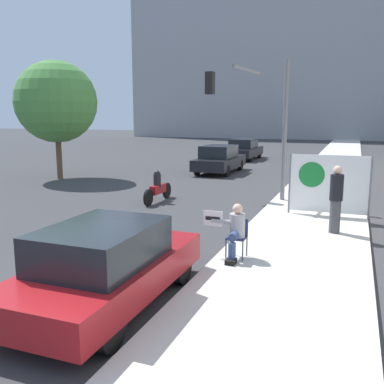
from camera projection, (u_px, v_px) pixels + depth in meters
The scene contains 12 objects.
ground_plane at pixel (55, 316), 6.88m from camera, with size 160.00×160.00×0.00m, color #38383A.
sidewalk_curb at pixel (326, 185), 19.53m from camera, with size 3.24×90.00×0.13m, color beige.
building_backdrop_far at pixel (315, 32), 60.24m from camera, with size 52.00×12.00×29.54m.
seated_protester at pixel (235, 230), 9.19m from camera, with size 0.95×0.77×1.19m.
jogger_on_sidewalk at pixel (336, 199), 11.18m from camera, with size 0.34×0.34×1.78m.
protest_banner at pixel (328, 184), 13.09m from camera, with size 2.42×0.06×1.88m.
traffic_light_pole at pixel (253, 106), 15.69m from camera, with size 3.16×2.93×5.00m.
parked_car_curbside at pixel (106, 265), 7.15m from camera, with size 1.82×4.15×1.42m.
car_on_road_nearest at pixel (219, 159), 24.05m from camera, with size 1.88×4.60×1.55m.
car_on_road_midblock at pixel (244, 149), 31.43m from camera, with size 1.89×4.74×1.51m.
motorcycle_on_road at pixel (158, 188), 15.93m from camera, with size 0.28×2.21×1.19m.
street_tree_near_curb at pixel (56, 102), 21.21m from camera, with size 4.03×4.03×5.88m.
Camera 1 is at (4.36, -5.21, 3.18)m, focal length 40.00 mm.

